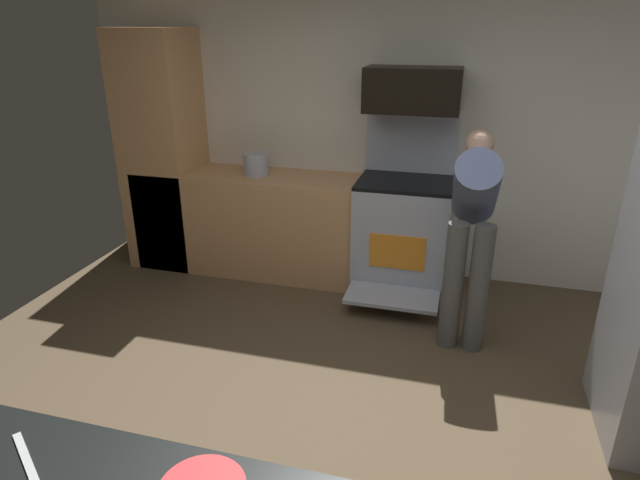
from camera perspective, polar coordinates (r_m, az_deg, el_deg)
The scene contains 9 objects.
ground_plane at distance 3.19m, azimuth -2.06°, elevation -19.97°, with size 5.20×4.80×0.02m, color brown.
wall_back at distance 4.72m, azimuth 6.31°, elevation 11.94°, with size 5.20×0.12×2.60m, color silver.
lower_cabinet_run at distance 4.83m, azimuth -5.41°, elevation 1.75°, with size 2.40×0.60×0.90m, color tan.
cabinet_column at distance 5.09m, azimuth -16.40°, elevation 9.06°, with size 0.60×0.60×2.10m, color tan.
oven_range at distance 4.54m, azimuth 8.84°, elevation 0.95°, with size 0.76×1.00×1.48m.
microwave at distance 4.36m, azimuth 9.90°, elevation 15.55°, with size 0.74×0.38×0.34m, color black.
person_cook at distance 3.74m, azimuth 15.98°, elevation 1.79°, with size 0.31×0.66×1.45m.
knife_chef at distance 1.95m, azimuth -28.90°, elevation -19.97°, with size 0.28×0.02×0.01m, color #B7BABF.
stock_pot at distance 4.71m, azimuth -6.85°, elevation 8.08°, with size 0.22×0.22×0.19m, color #B0B5C8.
Camera 1 is at (0.72, -2.25, 2.13)m, focal length 29.89 mm.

